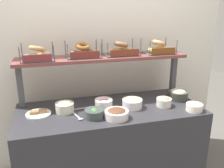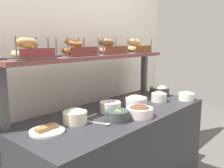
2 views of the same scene
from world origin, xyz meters
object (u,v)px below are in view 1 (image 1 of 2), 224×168
object	(u,v)px
bowl_tuna_salad	(178,94)
serving_plate_white	(38,114)
bowl_beet_salad	(104,103)
bowl_potato_salad	(65,106)
bowl_veggie_mix	(94,113)
bagel_basket_plain	(158,48)
bagel_basket_cinnamon_raisin	(83,52)
bowl_chocolate_spread	(117,113)
serving_spoon_by_edge	(77,109)
bowl_scallion_spread	(194,106)
bagel_basket_sesame	(37,55)
bagel_basket_everything	(121,50)
bowl_egg_salad	(132,102)
bowl_lox_spread	(164,101)
serving_spoon_near_plate	(79,117)

from	to	relation	value
bowl_tuna_salad	serving_plate_white	bearing A→B (deg)	-179.71
bowl_beet_salad	bowl_potato_salad	bearing A→B (deg)	178.61
bowl_veggie_mix	bagel_basket_plain	world-z (taller)	bagel_basket_plain
bagel_basket_plain	bagel_basket_cinnamon_raisin	bearing A→B (deg)	178.97
bowl_chocolate_spread	serving_spoon_by_edge	distance (m)	0.40
bowl_beet_salad	bowl_potato_salad	distance (m)	0.35
bowl_scallion_spread	bagel_basket_sesame	distance (m)	1.46
bowl_potato_salad	bagel_basket_everything	xyz separation A→B (m)	(0.59, 0.25, 0.42)
bowl_potato_salad	serving_plate_white	xyz separation A→B (m)	(-0.22, -0.00, -0.04)
bagel_basket_everything	bagel_basket_plain	distance (m)	0.39
serving_spoon_by_edge	bagel_basket_everything	bearing A→B (deg)	25.94
bagel_basket_cinnamon_raisin	bagel_basket_sesame	bearing A→B (deg)	-175.44
bagel_basket_cinnamon_raisin	bagel_basket_plain	world-z (taller)	bagel_basket_plain
bowl_beet_salad	bowl_chocolate_spread	size ratio (longest dim) A/B	0.82
bowl_egg_salad	serving_plate_white	size ratio (longest dim) A/B	0.86
bowl_scallion_spread	bowl_chocolate_spread	bearing A→B (deg)	176.66
bowl_veggie_mix	serving_plate_white	size ratio (longest dim) A/B	0.76
bowl_lox_spread	serving_spoon_by_edge	size ratio (longest dim) A/B	0.76
bowl_lox_spread	bagel_basket_plain	size ratio (longest dim) A/B	0.47
bowl_veggie_mix	bowl_tuna_salad	bearing A→B (deg)	11.95
bowl_beet_salad	serving_spoon_by_edge	xyz separation A→B (m)	(-0.24, 0.02, -0.04)
bowl_egg_salad	bagel_basket_sesame	bearing A→B (deg)	160.33
bagel_basket_plain	serving_spoon_by_edge	bearing A→B (deg)	-165.89
bowl_beet_salad	serving_spoon_by_edge	world-z (taller)	bowl_beet_salad
bowl_lox_spread	serving_plate_white	bearing A→B (deg)	174.24
serving_plate_white	bowl_chocolate_spread	bearing A→B (deg)	-20.86
bowl_egg_salad	bagel_basket_everything	xyz separation A→B (m)	(-0.01, 0.32, 0.43)
bowl_veggie_mix	bowl_scallion_spread	bearing A→B (deg)	-6.52
bowl_veggie_mix	bowl_scallion_spread	size ratio (longest dim) A/B	1.12
bagel_basket_everything	bagel_basket_plain	world-z (taller)	bagel_basket_plain
bowl_veggie_mix	serving_spoon_near_plate	world-z (taller)	bowl_veggie_mix
bowl_potato_salad	serving_spoon_by_edge	world-z (taller)	bowl_potato_salad
bowl_potato_salad	serving_plate_white	bearing A→B (deg)	-179.25
bowl_tuna_salad	bowl_chocolate_spread	world-z (taller)	bowl_tuna_salad
bowl_tuna_salad	bagel_basket_plain	size ratio (longest dim) A/B	0.66
serving_plate_white	bagel_basket_cinnamon_raisin	distance (m)	0.69
bowl_lox_spread	bagel_basket_sesame	world-z (taller)	bagel_basket_sesame
bowl_chocolate_spread	serving_plate_white	bearing A→B (deg)	159.14
bagel_basket_everything	bowl_potato_salad	bearing A→B (deg)	-157.14
bowl_veggie_mix	bowl_chocolate_spread	size ratio (longest dim) A/B	0.82
bagel_basket_sesame	serving_spoon_by_edge	bearing A→B (deg)	-33.20
bowl_veggie_mix	bagel_basket_sesame	xyz separation A→B (m)	(-0.42, 0.40, 0.44)
bowl_scallion_spread	serving_spoon_near_plate	distance (m)	1.02
bagel_basket_cinnamon_raisin	bowl_tuna_salad	bearing A→B (deg)	-15.21
bowl_beet_salad	serving_spoon_near_plate	xyz separation A→B (m)	(-0.25, -0.15, -0.04)
bowl_chocolate_spread	bagel_basket_cinnamon_raisin	xyz separation A→B (m)	(-0.19, 0.49, 0.43)
bowl_chocolate_spread	serving_spoon_near_plate	size ratio (longest dim) A/B	1.16
bowl_tuna_salad	serving_spoon_by_edge	bearing A→B (deg)	179.33
bagel_basket_cinnamon_raisin	bowl_egg_salad	bearing A→B (deg)	-39.30
bowl_veggie_mix	bowl_scallion_spread	world-z (taller)	bowl_veggie_mix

